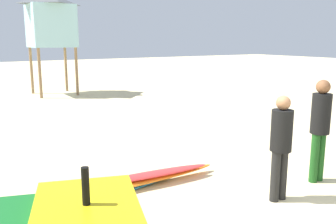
{
  "coord_description": "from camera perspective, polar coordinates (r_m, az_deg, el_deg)",
  "views": [
    {
      "loc": [
        -3.42,
        -2.75,
        2.45
      ],
      "look_at": [
        0.41,
        3.38,
        1.01
      ],
      "focal_mm": 39.4,
      "sensor_mm": 36.0,
      "label": 1
    }
  ],
  "objects": [
    {
      "name": "surfboard_pile",
      "position": [
        6.37,
        -2.83,
        -10.14
      ],
      "size": [
        2.57,
        0.74,
        0.24
      ],
      "color": "#268CCC",
      "rests_on": "ground"
    },
    {
      "name": "lifeguard_near_center",
      "position": [
        6.77,
        22.48,
        -1.69
      ],
      "size": [
        0.32,
        0.32,
        1.78
      ],
      "color": "#194C19",
      "rests_on": "ground"
    },
    {
      "name": "lifeguard_near_right",
      "position": [
        5.79,
        17.08,
        -4.39
      ],
      "size": [
        0.32,
        0.32,
        1.63
      ],
      "color": "black",
      "rests_on": "ground"
    },
    {
      "name": "lifeguard_tower",
      "position": [
        17.11,
        -17.69,
        13.31
      ],
      "size": [
        1.98,
        1.98,
        4.33
      ],
      "color": "olive",
      "rests_on": "ground"
    }
  ]
}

